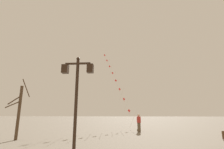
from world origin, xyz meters
name	(u,v)px	position (x,y,z in m)	size (l,w,h in m)	color
ground_plane	(126,129)	(0.00, 20.00, 0.00)	(160.00, 160.00, 0.00)	#756B5B
twin_lantern_lamp_post	(77,85)	(-2.20, 6.76, 3.04)	(1.46, 0.28, 4.36)	black
kite_train	(116,81)	(-1.36, 23.38, 6.38)	(5.06, 10.94, 12.46)	brown
kite_flyer	(139,123)	(1.25, 16.84, 0.90)	(0.38, 0.62, 1.71)	brown
bare_tree	(19,110)	(-7.60, 11.06, 2.00)	(0.85, 2.11, 4.30)	#4C3826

